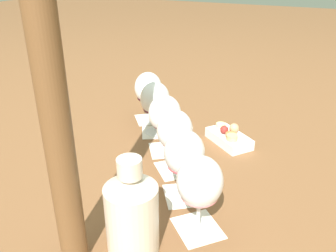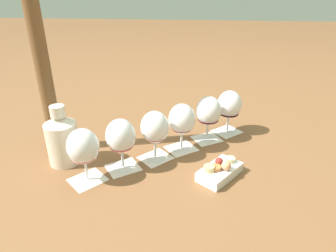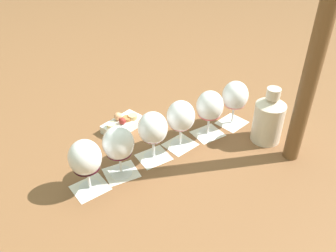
{
  "view_description": "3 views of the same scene",
  "coord_description": "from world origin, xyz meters",
  "px_view_note": "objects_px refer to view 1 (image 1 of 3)",
  "views": [
    {
      "loc": [
        -0.4,
        0.81,
        0.53
      ],
      "look_at": [
        0.0,
        0.0,
        0.11
      ],
      "focal_mm": 38.0,
      "sensor_mm": 36.0,
      "label": 1
    },
    {
      "loc": [
        -0.93,
        -0.09,
        0.56
      ],
      "look_at": [
        0.0,
        0.0,
        0.11
      ],
      "focal_mm": 32.0,
      "sensor_mm": 36.0,
      "label": 2
    },
    {
      "loc": [
        0.95,
        0.06,
        0.78
      ],
      "look_at": [
        0.0,
        0.0,
        0.11
      ],
      "focal_mm": 38.0,
      "sensor_mm": 36.0,
      "label": 3
    }
  ],
  "objects_px": {
    "snack_dish": "(229,137)",
    "umbrella_pole": "(49,65)",
    "wine_glass_3": "(165,116)",
    "wine_glass_2": "(175,133)",
    "wine_glass_4": "(155,101)",
    "wine_glass_0": "(200,185)",
    "wine_glass_1": "(184,155)",
    "ceramic_vase": "(132,212)",
    "wine_glass_5": "(148,90)"
  },
  "relations": [
    {
      "from": "snack_dish",
      "to": "umbrella_pole",
      "type": "bearing_deg",
      "value": 78.4
    },
    {
      "from": "wine_glass_3",
      "to": "wine_glass_2",
      "type": "bearing_deg",
      "value": 130.15
    },
    {
      "from": "wine_glass_4",
      "to": "snack_dish",
      "type": "distance_m",
      "value": 0.26
    },
    {
      "from": "wine_glass_0",
      "to": "umbrella_pole",
      "type": "relative_size",
      "value": 0.23
    },
    {
      "from": "wine_glass_1",
      "to": "ceramic_vase",
      "type": "xyz_separation_m",
      "value": [
        0.02,
        0.2,
        -0.02
      ]
    },
    {
      "from": "wine_glass_4",
      "to": "wine_glass_5",
      "type": "relative_size",
      "value": 1.0
    },
    {
      "from": "wine_glass_1",
      "to": "wine_glass_0",
      "type": "bearing_deg",
      "value": 128.96
    },
    {
      "from": "snack_dish",
      "to": "umbrella_pole",
      "type": "relative_size",
      "value": 0.22
    },
    {
      "from": "wine_glass_2",
      "to": "wine_glass_5",
      "type": "distance_m",
      "value": 0.35
    },
    {
      "from": "wine_glass_0",
      "to": "wine_glass_4",
      "type": "relative_size",
      "value": 1.0
    },
    {
      "from": "wine_glass_5",
      "to": "ceramic_vase",
      "type": "height_order",
      "value": "ceramic_vase"
    },
    {
      "from": "ceramic_vase",
      "to": "snack_dish",
      "type": "bearing_deg",
      "value": -93.78
    },
    {
      "from": "wine_glass_4",
      "to": "umbrella_pole",
      "type": "bearing_deg",
      "value": 102.42
    },
    {
      "from": "wine_glass_1",
      "to": "wine_glass_3",
      "type": "xyz_separation_m",
      "value": [
        0.14,
        -0.19,
        -0.0
      ]
    },
    {
      "from": "wine_glass_4",
      "to": "umbrella_pole",
      "type": "distance_m",
      "value": 0.63
    },
    {
      "from": "wine_glass_2",
      "to": "wine_glass_5",
      "type": "height_order",
      "value": "same"
    },
    {
      "from": "wine_glass_2",
      "to": "wine_glass_4",
      "type": "height_order",
      "value": "same"
    },
    {
      "from": "wine_glass_5",
      "to": "ceramic_vase",
      "type": "distance_m",
      "value": 0.64
    },
    {
      "from": "wine_glass_0",
      "to": "wine_glass_2",
      "type": "xyz_separation_m",
      "value": [
        0.15,
        -0.19,
        -0.0
      ]
    },
    {
      "from": "wine_glass_2",
      "to": "wine_glass_4",
      "type": "distance_m",
      "value": 0.24
    },
    {
      "from": "wine_glass_1",
      "to": "wine_glass_3",
      "type": "distance_m",
      "value": 0.24
    },
    {
      "from": "wine_glass_5",
      "to": "snack_dish",
      "type": "relative_size",
      "value": 1.02
    },
    {
      "from": "ceramic_vase",
      "to": "umbrella_pole",
      "type": "relative_size",
      "value": 0.27
    },
    {
      "from": "ceramic_vase",
      "to": "wine_glass_0",
      "type": "bearing_deg",
      "value": -131.11
    },
    {
      "from": "umbrella_pole",
      "to": "ceramic_vase",
      "type": "bearing_deg",
      "value": -140.86
    },
    {
      "from": "wine_glass_2",
      "to": "wine_glass_4",
      "type": "relative_size",
      "value": 1.0
    },
    {
      "from": "wine_glass_4",
      "to": "wine_glass_5",
      "type": "xyz_separation_m",
      "value": [
        0.07,
        -0.08,
        0.0
      ]
    },
    {
      "from": "snack_dish",
      "to": "umbrella_pole",
      "type": "distance_m",
      "value": 0.71
    },
    {
      "from": "wine_glass_0",
      "to": "wine_glass_4",
      "type": "xyz_separation_m",
      "value": [
        0.31,
        -0.38,
        0.0
      ]
    },
    {
      "from": "wine_glass_4",
      "to": "ceramic_vase",
      "type": "relative_size",
      "value": 0.84
    },
    {
      "from": "wine_glass_1",
      "to": "wine_glass_5",
      "type": "bearing_deg",
      "value": -50.57
    },
    {
      "from": "wine_glass_2",
      "to": "ceramic_vase",
      "type": "xyz_separation_m",
      "value": [
        -0.05,
        0.3,
        -0.02
      ]
    },
    {
      "from": "wine_glass_3",
      "to": "wine_glass_4",
      "type": "xyz_separation_m",
      "value": [
        0.08,
        -0.1,
        0.0
      ]
    },
    {
      "from": "wine_glass_5",
      "to": "wine_glass_0",
      "type": "bearing_deg",
      "value": 129.33
    },
    {
      "from": "wine_glass_1",
      "to": "wine_glass_5",
      "type": "distance_m",
      "value": 0.47
    },
    {
      "from": "wine_glass_0",
      "to": "wine_glass_1",
      "type": "height_order",
      "value": "same"
    },
    {
      "from": "wine_glass_0",
      "to": "snack_dish",
      "type": "bearing_deg",
      "value": -81.55
    },
    {
      "from": "wine_glass_0",
      "to": "wine_glass_2",
      "type": "distance_m",
      "value": 0.24
    },
    {
      "from": "wine_glass_2",
      "to": "wine_glass_5",
      "type": "xyz_separation_m",
      "value": [
        0.23,
        -0.27,
        0.0
      ]
    },
    {
      "from": "wine_glass_4",
      "to": "wine_glass_5",
      "type": "height_order",
      "value": "same"
    },
    {
      "from": "wine_glass_2",
      "to": "ceramic_vase",
      "type": "height_order",
      "value": "ceramic_vase"
    },
    {
      "from": "wine_glass_0",
      "to": "ceramic_vase",
      "type": "height_order",
      "value": "ceramic_vase"
    },
    {
      "from": "wine_glass_3",
      "to": "snack_dish",
      "type": "xyz_separation_m",
      "value": [
        -0.16,
        -0.13,
        -0.09
      ]
    },
    {
      "from": "wine_glass_1",
      "to": "snack_dish",
      "type": "bearing_deg",
      "value": -92.83
    },
    {
      "from": "wine_glass_0",
      "to": "wine_glass_3",
      "type": "bearing_deg",
      "value": -51.75
    },
    {
      "from": "wine_glass_2",
      "to": "wine_glass_3",
      "type": "relative_size",
      "value": 1.0
    },
    {
      "from": "wine_glass_5",
      "to": "ceramic_vase",
      "type": "xyz_separation_m",
      "value": [
        -0.28,
        0.57,
        -0.02
      ]
    },
    {
      "from": "wine_glass_2",
      "to": "umbrella_pole",
      "type": "relative_size",
      "value": 0.23
    },
    {
      "from": "wine_glass_2",
      "to": "wine_glass_4",
      "type": "xyz_separation_m",
      "value": [
        0.16,
        -0.18,
        0.0
      ]
    },
    {
      "from": "wine_glass_0",
      "to": "wine_glass_4",
      "type": "bearing_deg",
      "value": -51.0
    }
  ]
}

